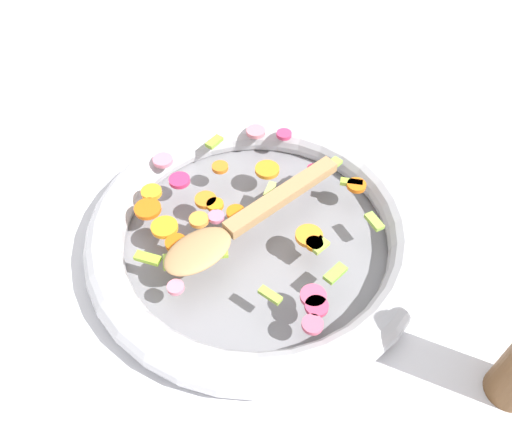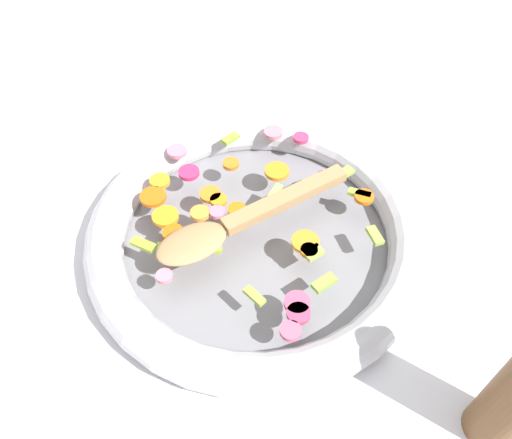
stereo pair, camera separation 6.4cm
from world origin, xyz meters
name	(u,v)px [view 1 (the left image)]	position (x,y,z in m)	size (l,w,h in m)	color
ground_plane	(256,243)	(0.00, 0.00, 0.00)	(4.00, 4.00, 0.00)	silver
skillet	(256,233)	(0.00, 0.00, 0.02)	(0.44, 0.44, 0.05)	slate
chopped_vegetables	(241,211)	(-0.02, -0.02, 0.05)	(0.36, 0.32, 0.01)	orange
wooden_spoon	(238,225)	(0.01, -0.03, 0.06)	(0.17, 0.26, 0.01)	#A87F51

